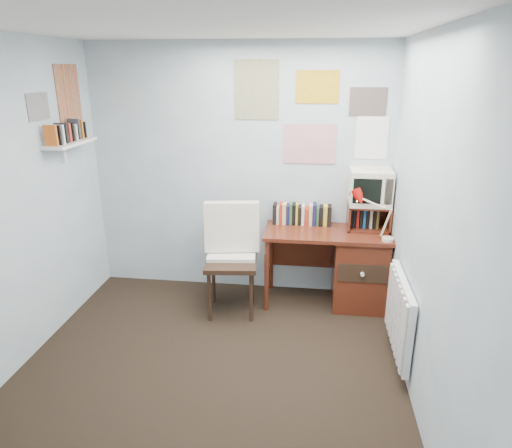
# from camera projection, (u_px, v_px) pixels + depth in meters

# --- Properties ---
(ground) EXTENTS (3.50, 3.50, 0.00)m
(ground) POSITION_uv_depth(u_px,v_px,m) (203.00, 391.00, 3.35)
(ground) COLOR black
(ground) RESTS_ON ground
(back_wall) EXTENTS (3.00, 0.02, 2.50)m
(back_wall) POSITION_uv_depth(u_px,v_px,m) (239.00, 172.00, 4.59)
(back_wall) COLOR silver
(back_wall) RESTS_ON ground
(right_wall) EXTENTS (0.02, 3.50, 2.50)m
(right_wall) POSITION_uv_depth(u_px,v_px,m) (436.00, 242.00, 2.77)
(right_wall) COLOR silver
(right_wall) RESTS_ON ground
(ceiling) EXTENTS (3.00, 3.50, 0.02)m
(ceiling) POSITION_uv_depth(u_px,v_px,m) (186.00, 20.00, 2.54)
(ceiling) COLOR white
(ceiling) RESTS_ON back_wall
(desk) EXTENTS (1.20, 0.55, 0.76)m
(desk) POSITION_uv_depth(u_px,v_px,m) (353.00, 266.00, 4.47)
(desk) COLOR #5E2515
(desk) RESTS_ON ground
(desk_chair) EXTENTS (0.57, 0.55, 1.02)m
(desk_chair) POSITION_uv_depth(u_px,v_px,m) (231.00, 263.00, 4.29)
(desk_chair) COLOR black
(desk_chair) RESTS_ON ground
(desk_lamp) EXTENTS (0.28, 0.24, 0.39)m
(desk_lamp) POSITION_uv_depth(u_px,v_px,m) (390.00, 220.00, 4.08)
(desk_lamp) COLOR #B8130C
(desk_lamp) RESTS_ON desk
(tv_riser) EXTENTS (0.40, 0.30, 0.25)m
(tv_riser) POSITION_uv_depth(u_px,v_px,m) (368.00, 217.00, 4.40)
(tv_riser) COLOR #5E2515
(tv_riser) RESTS_ON desk
(crt_tv) EXTENTS (0.39, 0.36, 0.37)m
(crt_tv) POSITION_uv_depth(u_px,v_px,m) (370.00, 185.00, 4.32)
(crt_tv) COLOR beige
(crt_tv) RESTS_ON tv_riser
(book_row) EXTENTS (0.60, 0.14, 0.22)m
(book_row) POSITION_uv_depth(u_px,v_px,m) (303.00, 214.00, 4.55)
(book_row) COLOR #5E2515
(book_row) RESTS_ON desk
(radiator) EXTENTS (0.09, 0.80, 0.60)m
(radiator) POSITION_uv_depth(u_px,v_px,m) (400.00, 315.00, 3.56)
(radiator) COLOR white
(radiator) RESTS_ON right_wall
(wall_shelf) EXTENTS (0.20, 0.62, 0.24)m
(wall_shelf) POSITION_uv_depth(u_px,v_px,m) (70.00, 143.00, 4.02)
(wall_shelf) COLOR white
(wall_shelf) RESTS_ON left_wall
(posters_back) EXTENTS (1.20, 0.01, 0.90)m
(posters_back) POSITION_uv_depth(u_px,v_px,m) (311.00, 112.00, 4.30)
(posters_back) COLOR white
(posters_back) RESTS_ON back_wall
(posters_left) EXTENTS (0.01, 0.70, 0.60)m
(posters_left) POSITION_uv_depth(u_px,v_px,m) (54.00, 98.00, 3.91)
(posters_left) COLOR white
(posters_left) RESTS_ON left_wall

